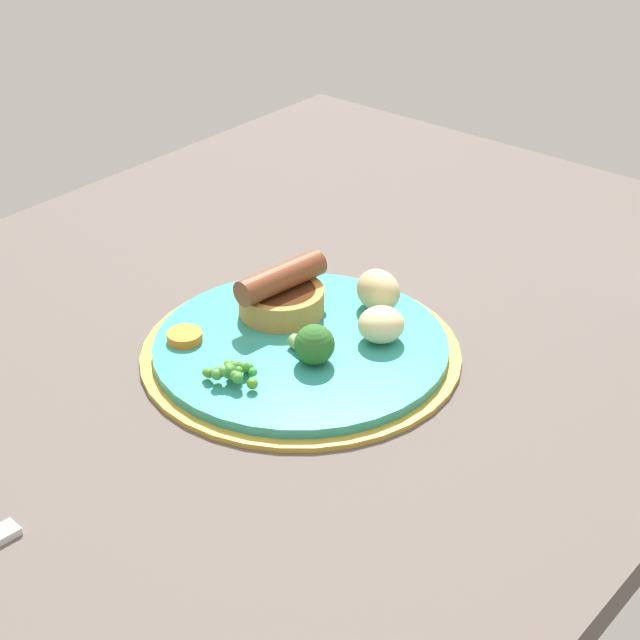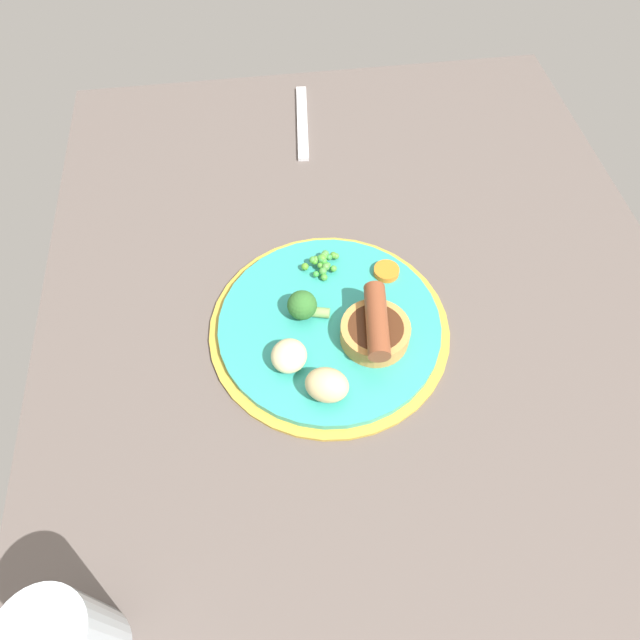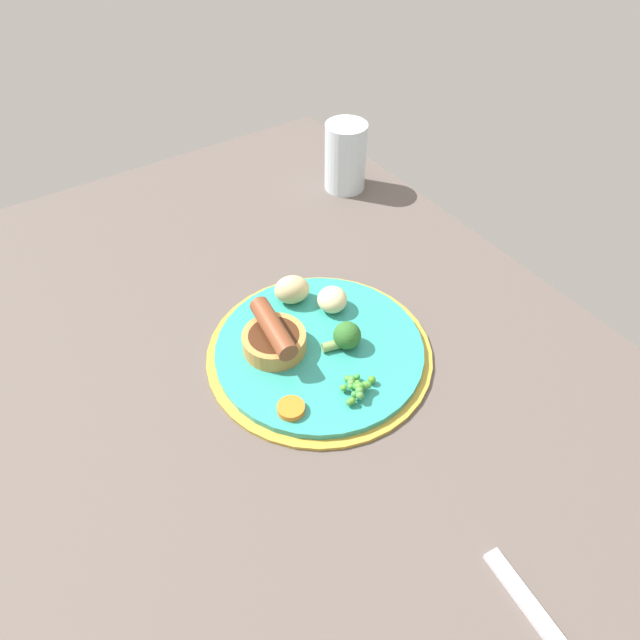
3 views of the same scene
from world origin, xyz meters
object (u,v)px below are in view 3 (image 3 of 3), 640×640
at_px(pea_pile, 357,387).
at_px(potato_chunk_2, 292,290).
at_px(dinner_plate, 319,351).
at_px(drinking_glass, 345,157).
at_px(carrot_slice_0, 291,408).
at_px(broccoli_floret_near, 346,336).
at_px(sausage_pudding, 273,338).
at_px(potato_chunk_0, 332,300).

height_order(pea_pile, potato_chunk_2, potato_chunk_2).
xyz_separation_m(pea_pile, potato_chunk_2, (0.18, -0.02, 0.01)).
distance_m(dinner_plate, drinking_glass, 0.40).
height_order(dinner_plate, pea_pile, pea_pile).
bearing_deg(drinking_glass, potato_chunk_2, 131.61).
xyz_separation_m(dinner_plate, pea_pile, (-0.08, 0.00, 0.02)).
relative_size(carrot_slice_0, drinking_glass, 0.27).
xyz_separation_m(pea_pile, broccoli_floret_near, (0.07, -0.03, 0.01)).
bearing_deg(broccoli_floret_near, potato_chunk_2, 110.70).
bearing_deg(drinking_glass, pea_pile, 146.39).
bearing_deg(sausage_pudding, potato_chunk_2, -39.03).
bearing_deg(potato_chunk_0, pea_pile, 157.21).
height_order(potato_chunk_2, carrot_slice_0, potato_chunk_2).
bearing_deg(sausage_pudding, dinner_plate, -113.06).
bearing_deg(drinking_glass, broccoli_floret_near, 144.79).
height_order(potato_chunk_0, potato_chunk_2, potato_chunk_2).
xyz_separation_m(sausage_pudding, pea_pile, (-0.11, -0.05, -0.01)).
relative_size(pea_pile, broccoli_floret_near, 0.99).
height_order(pea_pile, potato_chunk_0, potato_chunk_0).
xyz_separation_m(dinner_plate, drinking_glass, (0.30, -0.25, 0.05)).
distance_m(potato_chunk_2, drinking_glass, 0.32).
bearing_deg(potato_chunk_0, potato_chunk_2, 39.80).
xyz_separation_m(pea_pile, drinking_glass, (0.39, -0.26, 0.03)).
relative_size(potato_chunk_0, carrot_slice_0, 1.31).
height_order(dinner_plate, potato_chunk_0, potato_chunk_0).
relative_size(potato_chunk_0, drinking_glass, 0.36).
relative_size(sausage_pudding, broccoli_floret_near, 1.88).
bearing_deg(potato_chunk_2, pea_pile, 173.57).
bearing_deg(potato_chunk_0, dinner_plate, 132.70).
distance_m(potato_chunk_0, carrot_slice_0, 0.18).
height_order(broccoli_floret_near, carrot_slice_0, broccoli_floret_near).
bearing_deg(potato_chunk_2, drinking_glass, -48.39).
bearing_deg(sausage_pudding, pea_pile, -150.66).
height_order(broccoli_floret_near, potato_chunk_2, potato_chunk_2).
bearing_deg(potato_chunk_0, broccoli_floret_near, 159.85).
height_order(sausage_pudding, broccoli_floret_near, sausage_pudding).
relative_size(dinner_plate, carrot_slice_0, 9.03).
height_order(sausage_pudding, pea_pile, sausage_pudding).
distance_m(potato_chunk_2, carrot_slice_0, 0.19).
height_order(dinner_plate, drinking_glass, drinking_glass).
relative_size(potato_chunk_2, carrot_slice_0, 1.50).
height_order(pea_pile, broccoli_floret_near, broccoli_floret_near).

